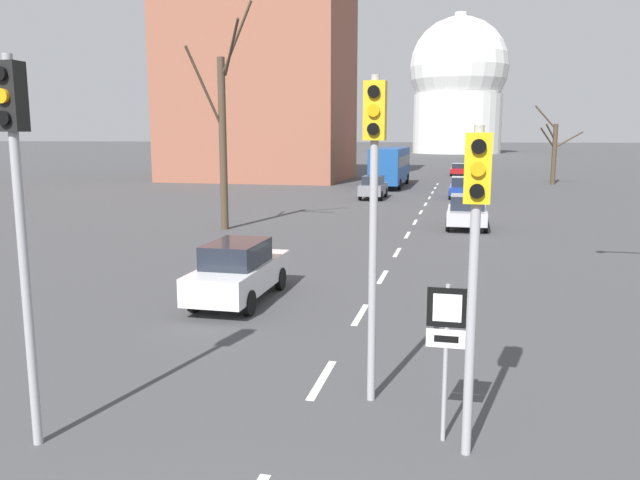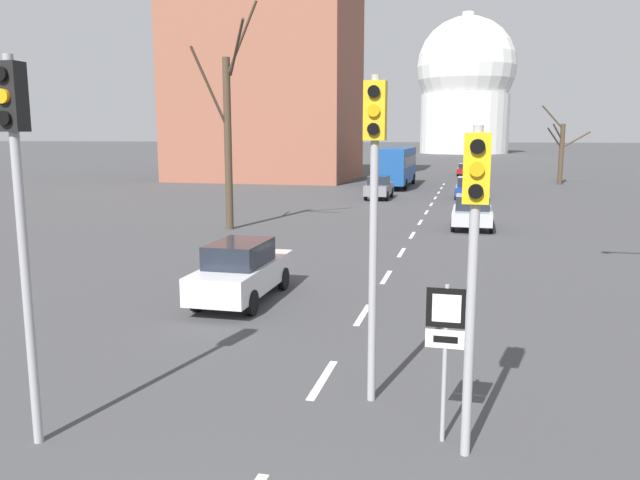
# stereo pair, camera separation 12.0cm
# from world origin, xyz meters

# --- Properties ---
(lane_stripe_1) EXTENTS (0.16, 2.00, 0.01)m
(lane_stripe_1) POSITION_xyz_m (0.00, 7.02, 0.00)
(lane_stripe_1) COLOR silver
(lane_stripe_1) RESTS_ON ground_plane
(lane_stripe_2) EXTENTS (0.16, 2.00, 0.01)m
(lane_stripe_2) POSITION_xyz_m (0.00, 11.52, 0.00)
(lane_stripe_2) COLOR silver
(lane_stripe_2) RESTS_ON ground_plane
(lane_stripe_3) EXTENTS (0.16, 2.00, 0.01)m
(lane_stripe_3) POSITION_xyz_m (0.00, 16.02, 0.00)
(lane_stripe_3) COLOR silver
(lane_stripe_3) RESTS_ON ground_plane
(lane_stripe_4) EXTENTS (0.16, 2.00, 0.01)m
(lane_stripe_4) POSITION_xyz_m (0.00, 20.52, 0.00)
(lane_stripe_4) COLOR silver
(lane_stripe_4) RESTS_ON ground_plane
(lane_stripe_5) EXTENTS (0.16, 2.00, 0.01)m
(lane_stripe_5) POSITION_xyz_m (0.00, 25.02, 0.00)
(lane_stripe_5) COLOR silver
(lane_stripe_5) RESTS_ON ground_plane
(lane_stripe_6) EXTENTS (0.16, 2.00, 0.01)m
(lane_stripe_6) POSITION_xyz_m (0.00, 29.52, 0.00)
(lane_stripe_6) COLOR silver
(lane_stripe_6) RESTS_ON ground_plane
(lane_stripe_7) EXTENTS (0.16, 2.00, 0.01)m
(lane_stripe_7) POSITION_xyz_m (0.00, 34.02, 0.00)
(lane_stripe_7) COLOR silver
(lane_stripe_7) RESTS_ON ground_plane
(lane_stripe_8) EXTENTS (0.16, 2.00, 0.01)m
(lane_stripe_8) POSITION_xyz_m (0.00, 38.52, 0.00)
(lane_stripe_8) COLOR silver
(lane_stripe_8) RESTS_ON ground_plane
(lane_stripe_9) EXTENTS (0.16, 2.00, 0.01)m
(lane_stripe_9) POSITION_xyz_m (0.00, 43.02, 0.00)
(lane_stripe_9) COLOR silver
(lane_stripe_9) RESTS_ON ground_plane
(lane_stripe_10) EXTENTS (0.16, 2.00, 0.01)m
(lane_stripe_10) POSITION_xyz_m (0.00, 47.52, 0.00)
(lane_stripe_10) COLOR silver
(lane_stripe_10) RESTS_ON ground_plane
(lane_stripe_11) EXTENTS (0.16, 2.00, 0.01)m
(lane_stripe_11) POSITION_xyz_m (0.00, 52.02, 0.00)
(lane_stripe_11) COLOR silver
(lane_stripe_11) RESTS_ON ground_plane
(lane_stripe_12) EXTENTS (0.16, 2.00, 0.01)m
(lane_stripe_12) POSITION_xyz_m (0.00, 56.52, 0.00)
(lane_stripe_12) COLOR silver
(lane_stripe_12) RESTS_ON ground_plane
(traffic_signal_near_right) EXTENTS (0.36, 0.34, 4.78)m
(traffic_signal_near_right) POSITION_xyz_m (2.70, 4.74, 3.34)
(traffic_signal_near_right) COLOR #9E9EA3
(traffic_signal_near_right) RESTS_ON ground_plane
(traffic_signal_near_left) EXTENTS (0.36, 0.34, 5.75)m
(traffic_signal_near_left) POSITION_xyz_m (-3.66, 3.58, 3.98)
(traffic_signal_near_left) COLOR #9E9EA3
(traffic_signal_near_left) RESTS_ON ground_plane
(traffic_signal_centre_tall) EXTENTS (0.36, 0.34, 5.62)m
(traffic_signal_centre_tall) POSITION_xyz_m (1.05, 6.32, 3.89)
(traffic_signal_centre_tall) COLOR #9E9EA3
(traffic_signal_centre_tall) RESTS_ON ground_plane
(route_sign_post) EXTENTS (0.60, 0.08, 2.47)m
(route_sign_post) POSITION_xyz_m (2.35, 5.07, 1.68)
(route_sign_post) COLOR #9E9EA3
(route_sign_post) RESTS_ON ground_plane
(sedan_near_left) EXTENTS (1.72, 4.56, 1.72)m
(sedan_near_left) POSITION_xyz_m (-3.58, 12.15, 0.86)
(sedan_near_left) COLOR silver
(sedan_near_left) RESTS_ON ground_plane
(sedan_near_right) EXTENTS (1.72, 4.31, 1.70)m
(sedan_near_right) POSITION_xyz_m (-4.00, 41.36, 0.86)
(sedan_near_right) COLOR slate
(sedan_near_right) RESTS_ON ground_plane
(sedan_mid_centre) EXTENTS (1.98, 4.21, 1.69)m
(sedan_mid_centre) POSITION_xyz_m (2.70, 27.81, 0.85)
(sedan_mid_centre) COLOR #B7B7BC
(sedan_mid_centre) RESTS_ON ground_plane
(sedan_far_left) EXTENTS (1.88, 4.25, 1.41)m
(sedan_far_left) POSITION_xyz_m (1.81, 69.83, 0.73)
(sedan_far_left) COLOR maroon
(sedan_far_left) RESTS_ON ground_plane
(sedan_far_right) EXTENTS (1.84, 4.36, 1.59)m
(sedan_far_right) POSITION_xyz_m (2.35, 43.28, 0.81)
(sedan_far_right) COLOR navy
(sedan_far_right) RESTS_ON ground_plane
(city_bus) EXTENTS (2.66, 10.80, 3.48)m
(city_bus) POSITION_xyz_m (-4.06, 52.30, 2.05)
(city_bus) COLOR #19478C
(city_bus) RESTS_ON ground_plane
(bare_tree_left_near) EXTENTS (3.06, 2.57, 10.69)m
(bare_tree_left_near) POSITION_xyz_m (-8.98, 24.70, 4.73)
(bare_tree_left_near) COLOR #473828
(bare_tree_left_near) RESTS_ON ground_plane
(bare_tree_right_near) EXTENTS (4.50, 4.01, 7.37)m
(bare_tree_right_near) POSITION_xyz_m (10.63, 58.68, 3.28)
(bare_tree_right_near) COLOR #473828
(bare_tree_right_near) RESTS_ON ground_plane
(capitol_dome) EXTENTS (24.52, 24.52, 34.63)m
(capitol_dome) POSITION_xyz_m (0.00, 161.23, 16.87)
(capitol_dome) COLOR silver
(capitol_dome) RESTS_ON ground_plane
(apartment_block_left) EXTENTS (18.00, 14.00, 27.10)m
(apartment_block_left) POSITION_xyz_m (-18.54, 59.17, 13.55)
(apartment_block_left) COLOR #935642
(apartment_block_left) RESTS_ON ground_plane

